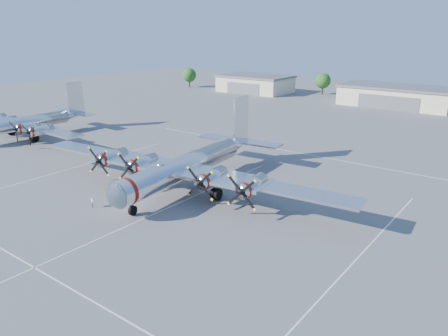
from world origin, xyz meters
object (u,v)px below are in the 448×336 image
Objects in this scene: tree_west at (323,81)px; info_placard at (92,201)px; hangar_center at (396,96)px; main_bomber_b29 at (190,187)px; bomber_west at (31,137)px; hangar_west at (255,84)px; tree_far_west at (189,75)px.

tree_west is 5.89× the size of info_placard.
hangar_center is 25.37× the size of info_placard.
main_bomber_b29 is 1.28× the size of bomber_west.
tree_west is 0.18× the size of bomber_west.
hangar_west and hangar_center have the same top height.
hangar_center is at bearing 3.24° from tree_far_west.
info_placard is (62.91, -88.55, -3.43)m from tree_far_west.
hangar_center is 80.41m from main_bomber_b29.
tree_far_west is 0.14× the size of main_bomber_b29.
hangar_west is 3.40× the size of tree_west.
hangar_west is at bearing 90.31° from bomber_west.
hangar_west is 0.63× the size of bomber_west.
main_bomber_b29 is (42.31, -80.31, -2.71)m from hangar_west.
info_placard is at bearing -79.90° from tree_west.
hangar_center is 0.62× the size of main_bomber_b29.
tree_far_west is 5.89× the size of info_placard.
hangar_center is 90.36m from bomber_west.
tree_far_west is 78.16m from bomber_west.
tree_far_west is 0.18× the size of bomber_west.
tree_west reaches higher than info_placard.
tree_west is (20.00, 8.04, 1.51)m from hangar_west.
tree_west is 91.22m from main_bomber_b29.
hangar_west is 0.49× the size of main_bomber_b29.
tree_west is (45.00, 12.00, 0.00)m from tree_far_west.
info_placard is at bearing -94.38° from hangar_center.
hangar_center reaches higher than bomber_west.
info_placard is (17.91, -100.55, -3.43)m from tree_west.
bomber_west is at bearing -120.22° from hangar_center.
tree_west reaches higher than main_bomber_b29.
info_placard is at bearing -67.72° from hangar_west.
tree_far_west reaches higher than hangar_center.
tree_far_west is 108.67m from info_placard.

